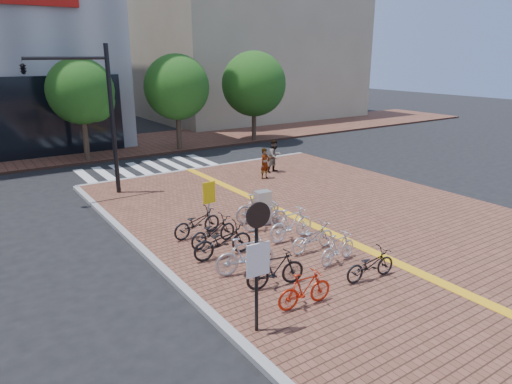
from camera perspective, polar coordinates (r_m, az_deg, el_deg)
ground at (r=14.78m, az=5.28°, el=-8.08°), size 120.00×120.00×0.00m
sidewalk at (r=14.14m, az=28.55°, el=-11.08°), size 14.00×34.00×0.15m
tactile_strip at (r=13.29m, az=26.52°, el=-12.16°), size 0.40×34.00×0.01m
kerb_north at (r=25.87m, az=-6.39°, el=2.99°), size 14.00×0.25×0.15m
far_sidewalk at (r=33.04m, az=-18.42°, el=5.24°), size 70.00×8.00×0.15m
building_beige at (r=50.05m, az=-1.98°, el=19.97°), size 20.00×18.00×18.00m
crosswalk at (r=26.68m, az=-13.16°, el=2.91°), size 7.50×4.00×0.01m
street_trees at (r=31.00m, az=-8.05°, el=12.73°), size 16.20×4.60×6.35m
bike_0 at (r=11.63m, az=6.11°, el=-11.99°), size 1.58×0.59×0.93m
bike_1 at (r=12.45m, az=2.45°, el=-9.63°), size 1.76×0.79×1.02m
bike_2 at (r=13.17m, az=-1.36°, el=-7.85°), size 1.91×0.81×1.11m
bike_3 at (r=14.22m, az=-4.18°, el=-6.11°), size 2.01×0.76×1.05m
bike_4 at (r=15.12m, az=-5.38°, el=-4.90°), size 1.91×0.96×0.96m
bike_5 at (r=15.92m, az=-7.39°, el=-3.81°), size 1.91×0.85×0.97m
bike_6 at (r=13.26m, az=14.10°, el=-8.79°), size 1.71×0.74×0.87m
bike_7 at (r=14.04m, az=10.23°, el=-6.90°), size 1.62×0.67×0.94m
bike_8 at (r=14.74m, az=7.09°, el=-5.63°), size 1.75×0.66×0.91m
bike_9 at (r=15.49m, az=4.45°, el=-4.00°), size 1.89×0.61×1.13m
bike_10 at (r=16.32m, az=1.16°, el=-3.03°), size 1.77×0.76×1.03m
bike_11 at (r=17.11m, az=0.23°, el=-1.93°), size 1.90×0.71×1.11m
pedestrian_a at (r=23.09m, az=1.12°, el=3.58°), size 0.63×0.48×1.55m
pedestrian_b at (r=24.42m, az=2.34°, el=4.52°), size 0.93×0.78×1.74m
utility_box at (r=16.89m, az=0.86°, el=-1.93°), size 0.60×0.46×1.25m
yellow_sign at (r=16.13m, az=-5.90°, el=-0.62°), size 0.49×0.13×1.80m
notice_sign at (r=9.92m, az=0.19°, el=-7.55°), size 0.57×0.15×3.10m
traffic_light_pole at (r=20.67m, az=-21.86°, el=11.31°), size 3.50×1.35×6.51m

